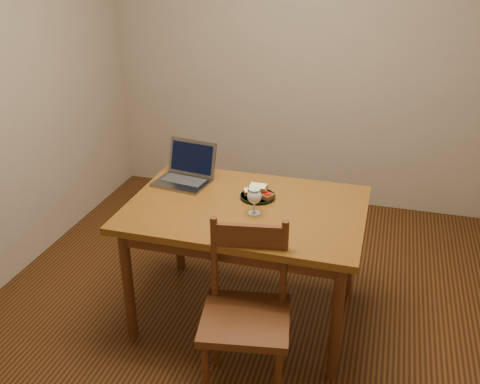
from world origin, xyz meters
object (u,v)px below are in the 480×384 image
(table, at_px, (246,219))
(milk_glass, at_px, (254,201))
(laptop, at_px, (187,171))
(plate, at_px, (258,196))
(chair, at_px, (246,307))

(table, bearing_deg, milk_glass, -48.42)
(table, xyz_separation_m, laptop, (-0.44, 0.24, 0.15))
(plate, relative_size, milk_glass, 1.36)
(table, bearing_deg, chair, -74.43)
(chair, distance_m, laptop, 1.03)
(plate, bearing_deg, chair, -80.15)
(chair, height_order, laptop, laptop)
(plate, bearing_deg, laptop, 165.60)
(chair, relative_size, milk_glass, 3.24)
(plate, height_order, laptop, laptop)
(chair, xyz_separation_m, plate, (-0.11, 0.66, 0.26))
(milk_glass, relative_size, laptop, 0.42)
(laptop, bearing_deg, table, -20.12)
(table, xyz_separation_m, plate, (0.04, 0.12, 0.09))
(chair, height_order, plate, chair)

